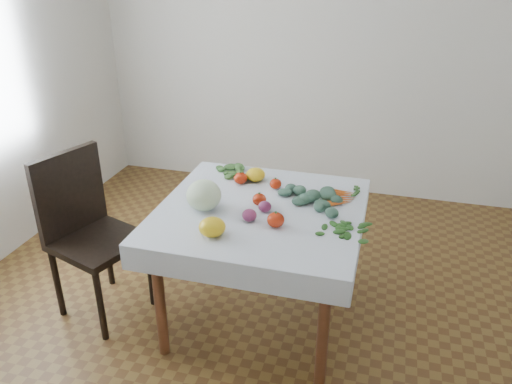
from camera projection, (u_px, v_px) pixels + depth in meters
ground at (260, 316)px, 3.10m from camera, size 4.00×4.00×0.00m
back_wall at (321, 43)px, 4.26m from camera, size 4.00×0.04×2.70m
table at (260, 224)px, 2.82m from camera, size 1.00×1.00×0.75m
tablecloth at (260, 209)px, 2.78m from camera, size 1.12×1.12×0.01m
chair at (86, 224)px, 2.97m from camera, size 0.58×0.58×1.01m
cabbage at (204, 195)px, 2.73m from camera, size 0.24×0.24×0.17m
tomato_a at (241, 178)px, 3.06m from camera, size 0.10×0.10×0.07m
tomato_b at (276, 184)px, 2.99m from camera, size 0.08×0.08×0.06m
tomato_c at (276, 220)px, 2.57m from camera, size 0.10×0.10×0.08m
tomato_d at (259, 199)px, 2.80m from camera, size 0.10×0.10×0.07m
heirloom_back at (256, 175)px, 3.09m from camera, size 0.15×0.15×0.08m
heirloom_front at (212, 227)px, 2.49m from camera, size 0.17×0.17×0.10m
onion_a at (265, 207)px, 2.73m from camera, size 0.08×0.08×0.06m
onion_b at (249, 215)px, 2.63m from camera, size 0.09×0.09×0.07m
tomatillo_cluster at (201, 201)px, 2.81m from camera, size 0.09×0.12×0.05m
carrot_bunch at (338, 197)px, 2.87m from camera, size 0.18×0.25×0.03m
kale_bunch at (308, 200)px, 2.82m from camera, size 0.36×0.32×0.05m
basil_bunch at (344, 230)px, 2.55m from camera, size 0.27×0.19×0.01m
dill_bunch at (236, 173)px, 3.19m from camera, size 0.27×0.21×0.03m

